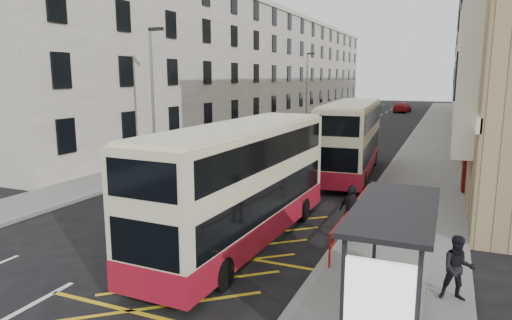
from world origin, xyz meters
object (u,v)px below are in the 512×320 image
at_px(street_lamp_near, 153,92).
at_px(white_van, 315,118).
at_px(double_decker_front, 242,184).
at_px(pedestrian_far, 351,213).
at_px(street_lamp_far, 307,84).
at_px(car_silver, 342,110).
at_px(pedestrian_mid, 458,268).
at_px(car_red, 402,107).
at_px(bus_shelter, 399,246).
at_px(double_decker_rear, 351,139).
at_px(car_dark, 361,104).

height_order(street_lamp_near, white_van, street_lamp_near).
xyz_separation_m(double_decker_front, white_van, (-8.22, 37.90, -1.30)).
distance_m(pedestrian_far, white_van, 38.29).
distance_m(street_lamp_far, car_silver, 14.42).
bearing_deg(street_lamp_far, pedestrian_mid, -68.39).
xyz_separation_m(pedestrian_far, car_red, (-4.10, 59.60, -0.33)).
height_order(bus_shelter, double_decker_front, double_decker_front).
bearing_deg(white_van, double_decker_front, -94.86).
bearing_deg(white_van, street_lamp_far, 138.63).
bearing_deg(car_silver, pedestrian_far, -77.24).
height_order(street_lamp_far, pedestrian_far, street_lamp_far).
height_order(double_decker_front, car_red, double_decker_front).
height_order(double_decker_front, white_van, double_decker_front).
bearing_deg(car_red, double_decker_front, 96.29).
bearing_deg(pedestrian_mid, double_decker_rear, 100.43).
relative_size(street_lamp_far, pedestrian_mid, 4.95).
distance_m(pedestrian_far, car_red, 59.74).
height_order(double_decker_rear, white_van, double_decker_rear).
bearing_deg(pedestrian_far, bus_shelter, 146.85).
xyz_separation_m(street_lamp_far, pedestrian_mid, (15.90, -40.15, -3.68)).
bearing_deg(street_lamp_far, car_dark, 87.70).
xyz_separation_m(bus_shelter, street_lamp_near, (-14.69, 12.39, 2.50)).
relative_size(street_lamp_near, pedestrian_mid, 4.95).
xyz_separation_m(double_decker_rear, pedestrian_far, (2.22, -10.79, -1.00)).
relative_size(car_silver, car_dark, 1.01).
bearing_deg(double_decker_rear, double_decker_front, -99.24).
distance_m(street_lamp_near, street_lamp_far, 30.00).
xyz_separation_m(car_silver, car_dark, (-0.03, 14.83, -0.04)).
distance_m(bus_shelter, street_lamp_near, 19.38).
height_order(pedestrian_far, car_red, pedestrian_far).
distance_m(street_lamp_far, pedestrian_far, 39.31).
bearing_deg(car_silver, white_van, -90.12).
bearing_deg(bus_shelter, street_lamp_far, 109.12).
relative_size(double_decker_front, pedestrian_far, 5.41).
relative_size(street_lamp_far, pedestrian_far, 4.28).
distance_m(double_decker_rear, pedestrian_mid, 14.97).
xyz_separation_m(pedestrian_mid, car_red, (-7.30, 62.72, -0.21)).
relative_size(pedestrian_far, car_red, 0.36).
xyz_separation_m(double_decker_front, car_silver, (-8.19, 52.26, -1.26)).
relative_size(pedestrian_far, white_van, 0.35).
bearing_deg(white_van, car_silver, 72.78).
relative_size(double_decker_rear, car_red, 2.01).
height_order(double_decker_front, double_decker_rear, double_decker_rear).
bearing_deg(bus_shelter, car_dark, 100.79).
xyz_separation_m(street_lamp_near, car_dark, (1.15, 58.67, -3.89)).
bearing_deg(car_silver, double_decker_front, -81.09).
xyz_separation_m(street_lamp_near, street_lamp_far, (0.00, 30.00, 0.00)).
height_order(street_lamp_near, double_decker_front, street_lamp_near).
bearing_deg(street_lamp_far, double_decker_rear, -68.23).
relative_size(street_lamp_near, pedestrian_far, 4.28).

